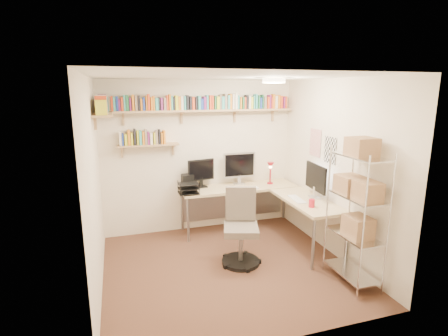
% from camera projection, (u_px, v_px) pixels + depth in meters
% --- Properties ---
extents(ground, '(3.20, 3.20, 0.00)m').
position_uv_depth(ground, '(227.00, 267.00, 4.72)').
color(ground, '#4E3021').
rests_on(ground, ground).
extents(room_shell, '(3.24, 3.04, 2.52)m').
position_uv_depth(room_shell, '(228.00, 155.00, 4.38)').
color(room_shell, beige).
rests_on(room_shell, ground).
extents(wall_shelves, '(3.12, 1.09, 0.80)m').
position_uv_depth(wall_shelves, '(176.00, 111.00, 5.36)').
color(wall_shelves, tan).
rests_on(wall_shelves, ground).
extents(corner_desk, '(2.08, 1.97, 1.31)m').
position_uv_depth(corner_desk, '(248.00, 191.00, 5.64)').
color(corner_desk, beige).
rests_on(corner_desk, ground).
extents(office_chair, '(0.58, 0.58, 1.04)m').
position_uv_depth(office_chair, '(241.00, 232.00, 4.79)').
color(office_chair, black).
rests_on(office_chair, ground).
extents(wire_rack, '(0.37, 0.73, 1.81)m').
position_uv_depth(wire_rack, '(358.00, 195.00, 4.11)').
color(wire_rack, silver).
rests_on(wire_rack, ground).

